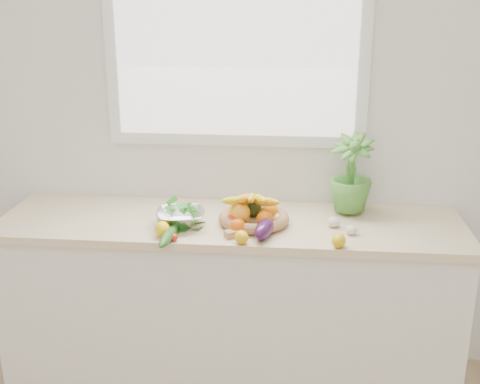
# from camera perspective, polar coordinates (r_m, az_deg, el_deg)

# --- Properties ---
(back_wall) EXTENTS (4.50, 0.02, 2.70)m
(back_wall) POSITION_cam_1_polar(r_m,az_deg,el_deg) (3.06, -0.36, 7.25)
(back_wall) COLOR white
(back_wall) RESTS_ON ground
(counter_cabinet) EXTENTS (2.20, 0.58, 0.86)m
(counter_cabinet) POSITION_cam_1_polar(r_m,az_deg,el_deg) (3.10, -0.90, -10.78)
(counter_cabinet) COLOR silver
(counter_cabinet) RESTS_ON ground
(countertop) EXTENTS (2.24, 0.62, 0.04)m
(countertop) POSITION_cam_1_polar(r_m,az_deg,el_deg) (2.91, -0.94, -3.02)
(countertop) COLOR beige
(countertop) RESTS_ON counter_cabinet
(window_frame) EXTENTS (1.30, 0.03, 1.10)m
(window_frame) POSITION_cam_1_polar(r_m,az_deg,el_deg) (3.00, -0.41, 14.72)
(window_frame) COLOR white
(window_frame) RESTS_ON back_wall
(window_pane) EXTENTS (1.18, 0.01, 0.98)m
(window_pane) POSITION_cam_1_polar(r_m,az_deg,el_deg) (2.98, -0.45, 14.69)
(window_pane) COLOR white
(window_pane) RESTS_ON window_frame
(orange_loose) EXTENTS (0.08, 0.08, 0.07)m
(orange_loose) POSITION_cam_1_polar(r_m,az_deg,el_deg) (2.72, -0.21, -3.31)
(orange_loose) COLOR #DB5106
(orange_loose) RESTS_ON countertop
(lemon_a) EXTENTS (0.09, 0.10, 0.07)m
(lemon_a) POSITION_cam_1_polar(r_m,az_deg,el_deg) (2.73, -7.38, -3.48)
(lemon_a) COLOR yellow
(lemon_a) RESTS_ON countertop
(lemon_b) EXTENTS (0.07, 0.08, 0.06)m
(lemon_b) POSITION_cam_1_polar(r_m,az_deg,el_deg) (2.62, 9.34, -4.57)
(lemon_b) COLOR gold
(lemon_b) RESTS_ON countertop
(lemon_c) EXTENTS (0.08, 0.09, 0.06)m
(lemon_c) POSITION_cam_1_polar(r_m,az_deg,el_deg) (2.63, 0.15, -4.30)
(lemon_c) COLOR #E6AE0C
(lemon_c) RESTS_ON countertop
(apple) EXTENTS (0.09, 0.09, 0.08)m
(apple) POSITION_cam_1_polar(r_m,az_deg,el_deg) (2.80, -0.45, -2.62)
(apple) COLOR red
(apple) RESTS_ON countertop
(ginger) EXTENTS (0.11, 0.09, 0.03)m
(ginger) POSITION_cam_1_polar(r_m,az_deg,el_deg) (2.70, -0.40, -3.93)
(ginger) COLOR tan
(ginger) RESTS_ON countertop
(garlic_a) EXTENTS (0.08, 0.08, 0.05)m
(garlic_a) POSITION_cam_1_polar(r_m,az_deg,el_deg) (2.84, 8.87, -2.82)
(garlic_a) COLOR silver
(garlic_a) RESTS_ON countertop
(garlic_b) EXTENTS (0.06, 0.06, 0.05)m
(garlic_b) POSITION_cam_1_polar(r_m,az_deg,el_deg) (2.87, 3.57, -2.49)
(garlic_b) COLOR silver
(garlic_b) RESTS_ON countertop
(garlic_c) EXTENTS (0.06, 0.06, 0.04)m
(garlic_c) POSITION_cam_1_polar(r_m,az_deg,el_deg) (2.77, 10.52, -3.57)
(garlic_c) COLOR silver
(garlic_c) RESTS_ON countertop
(eggplant) EXTENTS (0.11, 0.21, 0.08)m
(eggplant) POSITION_cam_1_polar(r_m,az_deg,el_deg) (2.69, 2.30, -3.50)
(eggplant) COLOR #310E36
(eggplant) RESTS_ON countertop
(cucumber) EXTENTS (0.07, 0.26, 0.05)m
(cucumber) POSITION_cam_1_polar(r_m,az_deg,el_deg) (2.68, -6.80, -4.13)
(cucumber) COLOR #265819
(cucumber) RESTS_ON countertop
(radish) EXTENTS (0.04, 0.04, 0.03)m
(radish) POSITION_cam_1_polar(r_m,az_deg,el_deg) (2.67, -6.26, -4.30)
(radish) COLOR red
(radish) RESTS_ON countertop
(potted_herb) EXTENTS (0.26, 0.26, 0.38)m
(potted_herb) POSITION_cam_1_polar(r_m,az_deg,el_deg) (2.98, 10.46, 1.81)
(potted_herb) COLOR #4A8D33
(potted_herb) RESTS_ON countertop
(fruit_basket) EXTENTS (0.34, 0.34, 0.18)m
(fruit_basket) POSITION_cam_1_polar(r_m,az_deg,el_deg) (2.84, 1.26, -2.09)
(fruit_basket) COLOR #B47D50
(fruit_basket) RESTS_ON countertop
(colander_with_spinach) EXTENTS (0.27, 0.27, 0.12)m
(colander_with_spinach) POSITION_cam_1_polar(r_m,az_deg,el_deg) (2.82, -5.66, -2.05)
(colander_with_spinach) COLOR silver
(colander_with_spinach) RESTS_ON countertop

